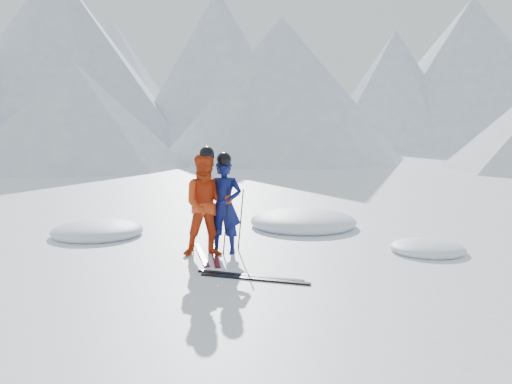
# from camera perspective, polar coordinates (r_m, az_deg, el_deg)

# --- Properties ---
(ground) EXTENTS (160.00, 160.00, 0.00)m
(ground) POSITION_cam_1_polar(r_m,az_deg,el_deg) (9.26, 8.90, -7.35)
(ground) COLOR white
(ground) RESTS_ON ground
(mountain_range) EXTENTS (106.15, 62.94, 15.53)m
(mountain_range) POSITION_cam_1_polar(r_m,az_deg,el_deg) (44.85, 16.85, 12.55)
(mountain_range) COLOR #B2BCD1
(mountain_range) RESTS_ON ground
(skier_blue) EXTENTS (0.62, 0.41, 1.70)m
(skier_blue) POSITION_cam_1_polar(r_m,az_deg,el_deg) (9.68, -3.35, -1.49)
(skier_blue) COLOR #0C134D
(skier_blue) RESTS_ON ground
(skier_red) EXTENTS (1.06, 0.94, 1.81)m
(skier_red) POSITION_cam_1_polar(r_m,az_deg,el_deg) (9.48, -5.14, -1.34)
(skier_red) COLOR red
(skier_red) RESTS_ON ground
(pole_blue_left) EXTENTS (0.11, 0.08, 1.13)m
(pole_blue_left) POSITION_cam_1_polar(r_m,az_deg,el_deg) (9.94, -4.84, -2.93)
(pole_blue_left) COLOR black
(pole_blue_left) RESTS_ON ground
(pole_blue_right) EXTENTS (0.11, 0.07, 1.13)m
(pole_blue_right) POSITION_cam_1_polar(r_m,az_deg,el_deg) (9.92, -1.61, -2.93)
(pole_blue_right) COLOR black
(pole_blue_right) RESTS_ON ground
(pole_red_left) EXTENTS (0.12, 0.10, 1.21)m
(pole_red_left) POSITION_cam_1_polar(r_m,az_deg,el_deg) (9.85, -6.46, -2.82)
(pole_red_left) COLOR black
(pole_red_left) RESTS_ON ground
(pole_red_right) EXTENTS (0.12, 0.09, 1.21)m
(pole_red_right) POSITION_cam_1_polar(r_m,az_deg,el_deg) (9.61, -3.17, -3.04)
(pole_red_right) COLOR black
(pole_red_right) RESTS_ON ground
(ski_worn_left) EXTENTS (0.70, 1.62, 0.03)m
(ski_worn_left) POSITION_cam_1_polar(r_m,az_deg,el_deg) (9.69, -5.78, -6.55)
(ski_worn_left) COLOR black
(ski_worn_left) RESTS_ON ground
(ski_worn_right) EXTENTS (0.59, 1.65, 0.03)m
(ski_worn_right) POSITION_cam_1_polar(r_m,az_deg,el_deg) (9.63, -4.39, -6.62)
(ski_worn_right) COLOR black
(ski_worn_right) RESTS_ON ground
(ski_loose_a) EXTENTS (1.69, 0.41, 0.03)m
(ski_loose_a) POSITION_cam_1_polar(r_m,az_deg,el_deg) (8.32, -0.67, -8.82)
(ski_loose_a) COLOR black
(ski_loose_a) RESTS_ON ground
(ski_loose_b) EXTENTS (1.69, 0.35, 0.03)m
(ski_loose_b) POSITION_cam_1_polar(r_m,az_deg,el_deg) (8.16, -0.15, -9.14)
(ski_loose_b) COLOR black
(ski_loose_b) RESTS_ON ground
(snow_lumps) EXTENTS (8.19, 3.96, 0.53)m
(snow_lumps) POSITION_cam_1_polar(r_m,az_deg,el_deg) (11.75, 0.03, -4.14)
(snow_lumps) COLOR white
(snow_lumps) RESTS_ON ground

